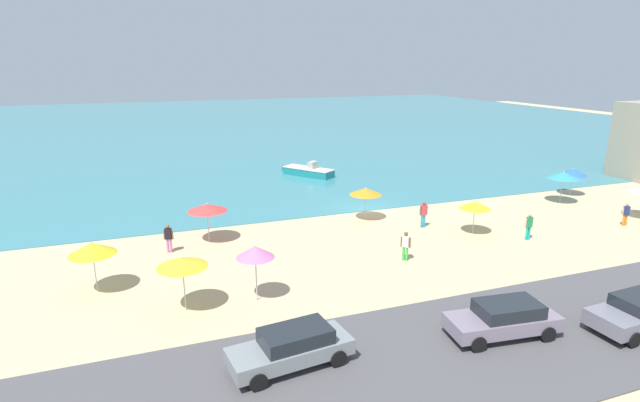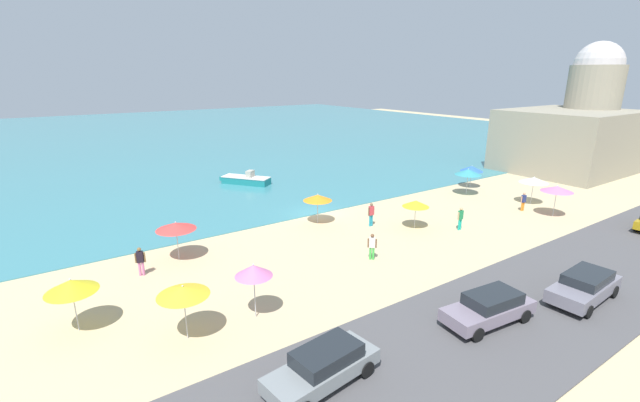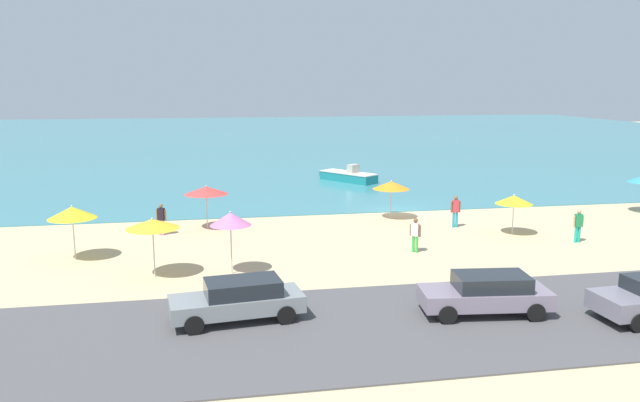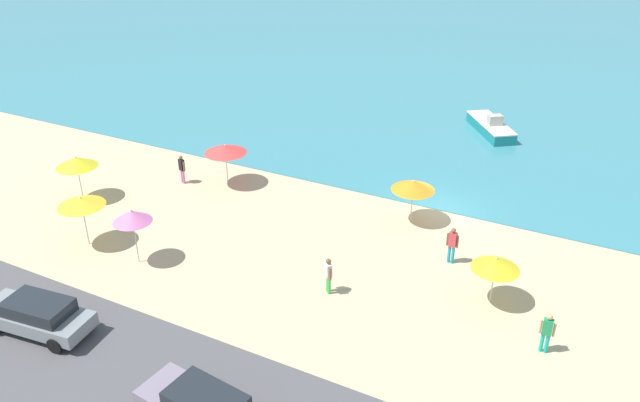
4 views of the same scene
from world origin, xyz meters
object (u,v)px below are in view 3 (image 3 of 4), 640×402
object	(u,v)px
beach_umbrella_6	(152,224)
bather_1	(578,224)
beach_umbrella_4	(391,185)
beach_umbrella_7	(514,200)
parked_car_2	(486,293)
skiff_nearshore	(348,176)
bather_2	(455,210)
beach_umbrella_9	(206,190)
beach_umbrella_2	(72,213)
parked_car_3	(239,299)
bather_3	(161,218)
beach_umbrella_3	(230,219)
bather_4	(415,233)

from	to	relation	value
beach_umbrella_6	bather_1	world-z (taller)	beach_umbrella_6
beach_umbrella_4	beach_umbrella_7	bearing A→B (deg)	-43.45
parked_car_2	skiff_nearshore	size ratio (longest dim) A/B	0.91
beach_umbrella_7	parked_car_2	distance (m)	12.71
bather_1	bather_2	distance (m)	6.49
beach_umbrella_9	bather_2	bearing A→B (deg)	-8.78
beach_umbrella_9	parked_car_2	size ratio (longest dim) A/B	0.53
beach_umbrella_2	parked_car_3	bearing A→B (deg)	-52.10
beach_umbrella_2	bather_2	distance (m)	20.08
beach_umbrella_2	beach_umbrella_6	bearing A→B (deg)	-41.21
beach_umbrella_4	bather_3	distance (m)	13.40
bather_3	skiff_nearshore	world-z (taller)	bather_3
beach_umbrella_6	bather_2	xyz separation A→B (m)	(16.00, 6.37, -1.27)
bather_3	beach_umbrella_7	bearing A→B (deg)	-10.14
bather_1	bather_2	world-z (taller)	bather_2
beach_umbrella_7	beach_umbrella_6	bearing A→B (deg)	-167.20
beach_umbrella_2	beach_umbrella_4	bearing A→B (deg)	19.09
beach_umbrella_2	bather_1	bearing A→B (deg)	-3.00
skiff_nearshore	beach_umbrella_3	bearing A→B (deg)	-114.04
beach_umbrella_7	bather_1	world-z (taller)	beach_umbrella_7
beach_umbrella_6	parked_car_3	size ratio (longest dim) A/B	0.55
parked_car_2	bather_2	bearing A→B (deg)	72.03
bather_2	skiff_nearshore	bearing A→B (deg)	97.62
beach_umbrella_7	bather_2	world-z (taller)	beach_umbrella_7
beach_umbrella_3	bather_4	size ratio (longest dim) A/B	1.63
beach_umbrella_4	bather_4	distance (m)	7.60
beach_umbrella_2	parked_car_2	distance (m)	18.58
parked_car_2	skiff_nearshore	distance (m)	30.15
bather_3	skiff_nearshore	xyz separation A→B (m)	(13.90, 15.95, -0.48)
bather_1	bather_4	distance (m)	8.80
beach_umbrella_2	bather_1	distance (m)	24.73
beach_umbrella_3	parked_car_3	bearing A→B (deg)	-89.94
bather_1	skiff_nearshore	world-z (taller)	bather_1
bather_2	parked_car_3	bearing A→B (deg)	-136.65
beach_umbrella_7	bather_3	xyz separation A→B (m)	(-18.54, 3.32, -0.96)
beach_umbrella_3	beach_umbrella_2	bearing A→B (deg)	153.84
beach_umbrella_7	bather_1	xyz separation A→B (m)	(2.49, -2.12, -0.95)
bather_3	bather_4	distance (m)	13.52
beach_umbrella_2	beach_umbrella_3	distance (m)	7.83
bather_3	beach_umbrella_4	bearing A→B (deg)	7.31
parked_car_3	bather_4	bearing A→B (deg)	40.09
beach_umbrella_9	bather_1	world-z (taller)	beach_umbrella_9
parked_car_2	parked_car_3	distance (m)	8.61
beach_umbrella_3	bather_2	xyz separation A→B (m)	(12.79, 6.48, -1.37)
bather_4	beach_umbrella_2	bearing A→B (deg)	174.20
bather_3	bather_2	bearing A→B (deg)	-3.95
bather_2	parked_car_3	xyz separation A→B (m)	(-12.78, -12.06, -0.21)
bather_4	parked_car_3	size ratio (longest dim) A/B	0.36
bather_3	bather_4	xyz separation A→B (m)	(12.23, -5.75, -0.02)
beach_umbrella_4	parked_car_3	size ratio (longest dim) A/B	0.50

